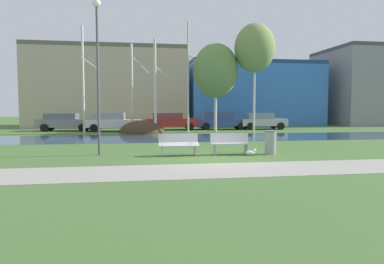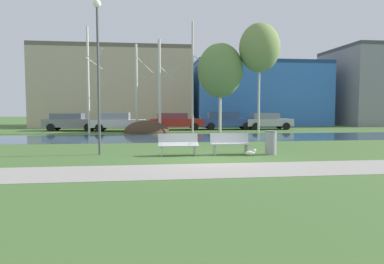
# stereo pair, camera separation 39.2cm
# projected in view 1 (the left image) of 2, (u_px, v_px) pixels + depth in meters

# --- Properties ---
(ground_plane) EXTENTS (120.00, 120.00, 0.00)m
(ground_plane) POSITION_uv_depth(u_px,v_px,m) (179.00, 137.00, 22.67)
(ground_plane) COLOR #476B33
(paved_path_strip) EXTENTS (60.00, 2.49, 0.01)m
(paved_path_strip) POSITION_uv_depth(u_px,v_px,m) (226.00, 170.00, 10.54)
(paved_path_strip) COLOR #9E998E
(paved_path_strip) RESTS_ON ground
(river_band) EXTENTS (80.00, 6.00, 0.01)m
(river_band) POSITION_uv_depth(u_px,v_px,m) (180.00, 138.00, 22.04)
(river_band) COLOR #33516B
(river_band) RESTS_ON ground
(soil_mound) EXTENTS (3.51, 3.22, 1.92)m
(soil_mound) POSITION_uv_depth(u_px,v_px,m) (142.00, 133.00, 26.34)
(soil_mound) COLOR #423021
(soil_mound) RESTS_ON ground
(bench_left) EXTENTS (1.61, 0.59, 0.87)m
(bench_left) POSITION_uv_depth(u_px,v_px,m) (179.00, 144.00, 13.74)
(bench_left) COLOR #B2B5B7
(bench_left) RESTS_ON ground
(bench_right) EXTENTS (1.61, 0.59, 0.87)m
(bench_right) POSITION_uv_depth(u_px,v_px,m) (230.00, 143.00, 14.06)
(bench_right) COLOR #B2B5B7
(bench_right) RESTS_ON ground
(trash_bin) EXTENTS (0.48, 0.48, 0.98)m
(trash_bin) POSITION_uv_depth(u_px,v_px,m) (271.00, 142.00, 14.12)
(trash_bin) COLOR gray
(trash_bin) RESTS_ON ground
(seagull) EXTENTS (0.48, 0.18, 0.27)m
(seagull) POSITION_uv_depth(u_px,v_px,m) (251.00, 152.00, 13.76)
(seagull) COLOR white
(seagull) RESTS_ON ground
(streetlamp) EXTENTS (0.32, 0.32, 6.18)m
(streetlamp) POSITION_uv_depth(u_px,v_px,m) (98.00, 54.00, 13.63)
(streetlamp) COLOR #4C4C51
(streetlamp) RESTS_ON ground
(birch_far_left) EXTENTS (1.20, 2.17, 7.90)m
(birch_far_left) POSITION_uv_depth(u_px,v_px,m) (84.00, 79.00, 25.29)
(birch_far_left) COLOR beige
(birch_far_left) RESTS_ON ground
(birch_left) EXTENTS (1.44, 2.58, 6.81)m
(birch_left) POSITION_uv_depth(u_px,v_px,m) (132.00, 87.00, 26.46)
(birch_left) COLOR beige
(birch_left) RESTS_ON ground
(birch_center_left) EXTENTS (1.46, 2.34, 7.07)m
(birch_center_left) POSITION_uv_depth(u_px,v_px,m) (156.00, 86.00, 26.01)
(birch_center_left) COLOR beige
(birch_center_left) RESTS_ON ground
(birch_center) EXTENTS (1.21, 2.06, 8.48)m
(birch_center) POSITION_uv_depth(u_px,v_px,m) (188.00, 77.00, 26.46)
(birch_center) COLOR #BCB7A8
(birch_center) RESTS_ON ground
(birch_center_right) EXTENTS (3.53, 3.53, 6.98)m
(birch_center_right) POSITION_uv_depth(u_px,v_px,m) (216.00, 71.00, 27.06)
(birch_center_right) COLOR beige
(birch_center_right) RESTS_ON ground
(birch_right) EXTENTS (3.11, 3.11, 8.39)m
(birch_right) POSITION_uv_depth(u_px,v_px,m) (255.00, 48.00, 26.47)
(birch_right) COLOR beige
(birch_right) RESTS_ON ground
(parked_van_nearest_grey) EXTENTS (4.61, 2.16, 1.47)m
(parked_van_nearest_grey) POSITION_uv_depth(u_px,v_px,m) (65.00, 122.00, 28.68)
(parked_van_nearest_grey) COLOR slate
(parked_van_nearest_grey) RESTS_ON ground
(parked_sedan_second_white) EXTENTS (4.48, 2.17, 1.55)m
(parked_sedan_second_white) POSITION_uv_depth(u_px,v_px,m) (112.00, 121.00, 28.38)
(parked_sedan_second_white) COLOR silver
(parked_sedan_second_white) RESTS_ON ground
(parked_hatch_third_red) EXTENTS (4.64, 2.31, 1.48)m
(parked_hatch_third_red) POSITION_uv_depth(u_px,v_px,m) (171.00, 121.00, 30.03)
(parked_hatch_third_red) COLOR maroon
(parked_hatch_third_red) RESTS_ON ground
(parked_wagon_fourth_blue) EXTENTS (4.81, 2.19, 1.58)m
(parked_wagon_fourth_blue) POSITION_uv_depth(u_px,v_px,m) (221.00, 120.00, 30.78)
(parked_wagon_fourth_blue) COLOR #2D4793
(parked_wagon_fourth_blue) RESTS_ON ground
(parked_suv_fifth_silver) EXTENTS (4.20, 2.27, 1.47)m
(parked_suv_fifth_silver) POSITION_uv_depth(u_px,v_px,m) (262.00, 121.00, 31.02)
(parked_suv_fifth_silver) COLOR #B2B5BC
(parked_suv_fifth_silver) RESTS_ON ground
(building_beige_block) EXTENTS (15.41, 9.23, 8.02)m
(building_beige_block) POSITION_uv_depth(u_px,v_px,m) (110.00, 88.00, 36.65)
(building_beige_block) COLOR #BCAD8E
(building_beige_block) RESTS_ON ground
(building_blue_store) EXTENTS (14.44, 7.73, 6.95)m
(building_blue_store) POSITION_uv_depth(u_px,v_px,m) (251.00, 94.00, 39.18)
(building_blue_store) COLOR #3870C6
(building_blue_store) RESTS_ON ground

